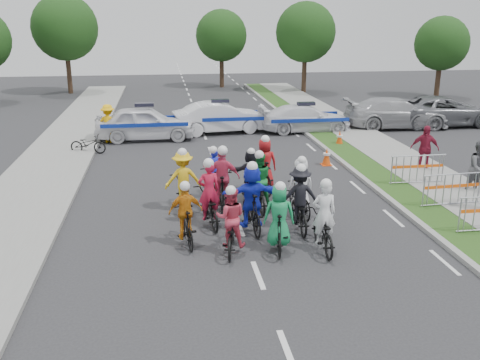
{
  "coord_description": "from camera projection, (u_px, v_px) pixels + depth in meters",
  "views": [
    {
      "loc": [
        -2.02,
        -10.96,
        5.73
      ],
      "look_at": [
        0.15,
        3.93,
        1.1
      ],
      "focal_mm": 40.0,
      "sensor_mm": 36.0,
      "label": 1
    }
  ],
  "objects": [
    {
      "name": "ground",
      "position": [
        258.0,
        275.0,
        12.33
      ],
      "size": [
        90.0,
        90.0,
        0.0
      ],
      "primitive_type": "plane",
      "color": "#28282B",
      "rests_on": "ground"
    },
    {
      "name": "curb_right",
      "position": [
        383.0,
        194.0,
        17.74
      ],
      "size": [
        0.2,
        60.0,
        0.12
      ],
      "primitive_type": "cube",
      "color": "gray",
      "rests_on": "ground"
    },
    {
      "name": "grass_strip",
      "position": [
        402.0,
        193.0,
        17.84
      ],
      "size": [
        1.2,
        60.0,
        0.11
      ],
      "primitive_type": "cube",
      "color": "#264716",
      "rests_on": "ground"
    },
    {
      "name": "sidewalk_right",
      "position": [
        453.0,
        191.0,
        18.08
      ],
      "size": [
        2.4,
        60.0,
        0.13
      ],
      "primitive_type": "cube",
      "color": "gray",
      "rests_on": "ground"
    },
    {
      "name": "sidewalk_left",
      "position": [
        17.0,
        212.0,
        16.14
      ],
      "size": [
        3.0,
        60.0,
        0.13
      ],
      "primitive_type": "cube",
      "color": "gray",
      "rests_on": "ground"
    },
    {
      "name": "rider_0",
      "position": [
        323.0,
        226.0,
        13.5
      ],
      "size": [
        0.74,
        1.91,
        1.93
      ],
      "rotation": [
        0.0,
        0.0,
        3.1
      ],
      "color": "black",
      "rests_on": "ground"
    },
    {
      "name": "rider_1",
      "position": [
        279.0,
        224.0,
        13.44
      ],
      "size": [
        0.85,
        1.82,
        1.86
      ],
      "rotation": [
        0.0,
        0.0,
        2.99
      ],
      "color": "black",
      "rests_on": "ground"
    },
    {
      "name": "rider_2",
      "position": [
        231.0,
        227.0,
        13.37
      ],
      "size": [
        0.91,
        1.83,
        1.79
      ],
      "rotation": [
        0.0,
        0.0,
        2.97
      ],
      "color": "black",
      "rests_on": "ground"
    },
    {
      "name": "rider_3",
      "position": [
        186.0,
        220.0,
        13.79
      ],
      "size": [
        0.93,
        1.73,
        1.76
      ],
      "rotation": [
        0.0,
        0.0,
        3.29
      ],
      "color": "black",
      "rests_on": "ground"
    },
    {
      "name": "rider_4",
      "position": [
        299.0,
        204.0,
        14.78
      ],
      "size": [
        1.09,
        1.91,
        1.93
      ],
      "rotation": [
        0.0,
        0.0,
        3.1
      ],
      "color": "black",
      "rests_on": "ground"
    },
    {
      "name": "rider_5",
      "position": [
        252.0,
        202.0,
        14.63
      ],
      "size": [
        1.65,
        1.96,
        2.02
      ],
      "rotation": [
        0.0,
        0.0,
        3.23
      ],
      "color": "black",
      "rests_on": "ground"
    },
    {
      "name": "rider_6",
      "position": [
        209.0,
        203.0,
        15.13
      ],
      "size": [
        0.94,
        2.02,
        1.99
      ],
      "rotation": [
        0.0,
        0.0,
        3.28
      ],
      "color": "black",
      "rests_on": "ground"
    },
    {
      "name": "rider_7",
      "position": [
        300.0,
        193.0,
        15.8
      ],
      "size": [
        0.83,
        1.81,
        1.86
      ],
      "rotation": [
        0.0,
        0.0,
        3.25
      ],
      "color": "black",
      "rests_on": "ground"
    },
    {
      "name": "rider_8",
      "position": [
        258.0,
        188.0,
        16.31
      ],
      "size": [
        0.8,
        1.87,
        1.9
      ],
      "rotation": [
        0.0,
        0.0,
        3.16
      ],
      "color": "black",
      "rests_on": "ground"
    },
    {
      "name": "rider_9",
      "position": [
        223.0,
        186.0,
        16.25
      ],
      "size": [
        1.08,
        2.01,
        2.06
      ],
      "rotation": [
        0.0,
        0.0,
        3.0
      ],
      "color": "black",
      "rests_on": "ground"
    },
    {
      "name": "rider_10",
      "position": [
        183.0,
        187.0,
        16.21
      ],
      "size": [
        1.16,
        2.01,
        1.99
      ],
      "rotation": [
        0.0,
        0.0,
        3.25
      ],
      "color": "black",
      "rests_on": "ground"
    },
    {
      "name": "rider_11",
      "position": [
        251.0,
        178.0,
        17.21
      ],
      "size": [
        1.39,
        1.67,
        1.74
      ],
      "rotation": [
        0.0,
        0.0,
        3.17
      ],
      "color": "black",
      "rests_on": "ground"
    },
    {
      "name": "rider_12",
      "position": [
        213.0,
        181.0,
        17.36
      ],
      "size": [
        0.95,
        1.83,
        1.78
      ],
      "rotation": [
        0.0,
        0.0,
        3.34
      ],
      "color": "black",
      "rests_on": "ground"
    },
    {
      "name": "rider_13",
      "position": [
        264.0,
        170.0,
        17.94
      ],
      "size": [
        0.86,
        1.92,
        1.99
      ],
      "rotation": [
        0.0,
        0.0,
        3.2
      ],
      "color": "black",
      "rests_on": "ground"
    },
    {
      "name": "police_car_0",
      "position": [
        145.0,
        123.0,
        25.63
      ],
      "size": [
        4.75,
        1.94,
        1.61
      ],
      "primitive_type": "imported",
      "rotation": [
        0.0,
        0.0,
        1.56
      ],
      "color": "white",
      "rests_on": "ground"
    },
    {
      "name": "police_car_1",
      "position": [
        220.0,
        118.0,
        27.16
      ],
      "size": [
        4.92,
        2.33,
        1.56
      ],
      "primitive_type": "imported",
      "rotation": [
        0.0,
        0.0,
        1.72
      ],
      "color": "white",
      "rests_on": "ground"
    },
    {
      "name": "police_car_2",
      "position": [
        306.0,
        118.0,
        27.48
      ],
      "size": [
        4.71,
        1.93,
        1.37
      ],
      "primitive_type": "imported",
      "rotation": [
        0.0,
        0.0,
        1.57
      ],
      "color": "white",
      "rests_on": "ground"
    },
    {
      "name": "civilian_sedan",
      "position": [
        396.0,
        113.0,
        28.33
      ],
      "size": [
        5.6,
        2.54,
        1.59
      ],
      "primitive_type": "imported",
      "rotation": [
        0.0,
        0.0,
        1.51
      ],
      "color": "#A7A7AC",
      "rests_on": "ground"
    },
    {
      "name": "civilian_suv",
      "position": [
        443.0,
        111.0,
        28.99
      ],
      "size": [
        5.73,
        2.71,
        1.58
      ],
      "primitive_type": "imported",
      "rotation": [
        0.0,
        0.0,
        1.59
      ],
      "color": "slate",
      "rests_on": "ground"
    },
    {
      "name": "spectator_1",
      "position": [
        480.0,
        168.0,
        17.73
      ],
      "size": [
        0.98,
        0.82,
        1.81
      ],
      "primitive_type": "imported",
      "rotation": [
        0.0,
        0.0,
        0.17
      ],
      "color": "#535357",
      "rests_on": "ground"
    },
    {
      "name": "spectator_2",
      "position": [
        425.0,
        149.0,
        20.33
      ],
      "size": [
        1.14,
        0.8,
        1.79
      ],
      "primitive_type": "imported",
      "rotation": [
        0.0,
        0.0,
        -0.38
      ],
      "color": "maroon",
      "rests_on": "ground"
    },
    {
      "name": "marshal_hiviz",
      "position": [
        108.0,
        124.0,
        25.04
      ],
      "size": [
        1.3,
        0.96,
        1.8
      ],
      "primitive_type": "imported",
      "rotation": [
        0.0,
        0.0,
        2.87
      ],
      "color": "yellow",
      "rests_on": "ground"
    },
    {
      "name": "barrier_1",
      "position": [
        451.0,
        191.0,
        16.47
      ],
      "size": [
        2.03,
        0.63,
        1.12
      ],
      "primitive_type": null,
      "rotation": [
        0.0,
        0.0,
        0.06
      ],
      "color": "#A5A8AD",
      "rests_on": "ground"
    },
    {
      "name": "barrier_2",
      "position": [
        417.0,
        171.0,
        18.64
      ],
      "size": [
        2.0,
        0.51,
        1.12
      ],
      "primitive_type": null,
      "rotation": [
        0.0,
        0.0,
        0.01
      ],
      "color": "#A5A8AD",
      "rests_on": "ground"
    },
    {
      "name": "cone_0",
      "position": [
        327.0,
        157.0,
        21.34
      ],
      "size": [
        0.4,
        0.4,
        0.7
      ],
      "color": "#F24C0C",
      "rests_on": "ground"
    },
    {
      "name": "cone_1",
      "position": [
        340.0,
        138.0,
        24.56
      ],
      "size": [
        0.4,
        0.4,
        0.7
      ],
      "color": "#F24C0C",
      "rests_on": "ground"
    },
    {
      "name": "parked_bike",
      "position": [
        88.0,
        144.0,
        23.16
      ],
      "size": [
        1.67,
        0.94,
        0.83
      ],
      "primitive_type": "imported",
      "rotation": [
        0.0,
        0.0,
        1.31
      ],
      "color": "black",
      "rests_on": "ground"
    },
    {
      "name": "tree_1",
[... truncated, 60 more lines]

